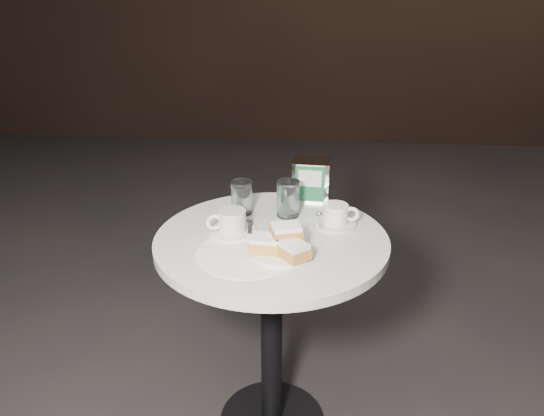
{
  "coord_description": "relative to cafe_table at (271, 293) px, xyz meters",
  "views": [
    {
      "loc": [
        0.11,
        -1.41,
        1.46
      ],
      "look_at": [
        0.0,
        0.02,
        0.83
      ],
      "focal_mm": 35.0,
      "sensor_mm": 36.0,
      "label": 1
    }
  ],
  "objects": [
    {
      "name": "cafe_table",
      "position": [
        0.0,
        0.0,
        0.0
      ],
      "size": [
        0.7,
        0.7,
        0.74
      ],
      "color": "black",
      "rests_on": "ground"
    },
    {
      "name": "sugar_spill",
      "position": [
        -0.06,
        -0.11,
        0.2
      ],
      "size": [
        0.38,
        0.38,
        0.0
      ],
      "primitive_type": "cylinder",
      "rotation": [
        0.0,
        0.0,
        0.41
      ],
      "color": "white",
      "rests_on": "cafe_table"
    },
    {
      "name": "beignet_plate",
      "position": [
        0.04,
        -0.11,
        0.23
      ],
      "size": [
        0.22,
        0.22,
        0.08
      ],
      "rotation": [
        0.0,
        0.0,
        -0.41
      ],
      "color": "silver",
      "rests_on": "cafe_table"
    },
    {
      "name": "coffee_cup_left",
      "position": [
        -0.12,
        0.02,
        0.23
      ],
      "size": [
        0.18,
        0.18,
        0.07
      ],
      "rotation": [
        0.0,
        0.0,
        0.34
      ],
      "color": "white",
      "rests_on": "cafe_table"
    },
    {
      "name": "coffee_cup_right",
      "position": [
        0.19,
        0.1,
        0.23
      ],
      "size": [
        0.14,
        0.13,
        0.07
      ],
      "rotation": [
        0.0,
        0.0,
        -0.01
      ],
      "color": "silver",
      "rests_on": "cafe_table"
    },
    {
      "name": "water_glass_left",
      "position": [
        -0.11,
        0.17,
        0.25
      ],
      "size": [
        0.08,
        0.08,
        0.11
      ],
      "rotation": [
        0.0,
        0.0,
        -0.18
      ],
      "color": "silver",
      "rests_on": "cafe_table"
    },
    {
      "name": "water_glass_right",
      "position": [
        0.04,
        0.16,
        0.26
      ],
      "size": [
        0.08,
        0.08,
        0.12
      ],
      "rotation": [
        0.0,
        0.0,
        0.07
      ],
      "color": "white",
      "rests_on": "cafe_table"
    },
    {
      "name": "napkin_dispenser",
      "position": [
        0.11,
        0.3,
        0.27
      ],
      "size": [
        0.13,
        0.11,
        0.14
      ],
      "rotation": [
        0.0,
        0.0,
        -0.09
      ],
      "color": "silver",
      "rests_on": "cafe_table"
    }
  ]
}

